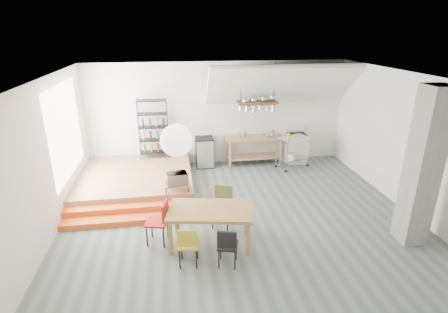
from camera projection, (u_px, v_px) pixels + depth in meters
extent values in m
plane|color=#515D5E|center=(239.00, 215.00, 8.21)|extent=(8.00, 8.00, 0.00)
cube|color=silver|center=(218.00, 114.00, 10.89)|extent=(8.00, 0.04, 3.20)
cube|color=silver|center=(47.00, 161.00, 7.08)|extent=(0.04, 7.00, 3.20)
cube|color=silver|center=(406.00, 142.00, 8.22)|extent=(0.04, 7.00, 3.20)
cube|color=white|center=(241.00, 77.00, 7.09)|extent=(8.00, 7.00, 0.02)
cube|color=white|center=(281.00, 85.00, 10.26)|extent=(4.40, 1.44, 1.32)
cube|color=white|center=(66.00, 131.00, 8.41)|extent=(0.02, 2.50, 2.20)
cube|color=#8B6545|center=(136.00, 179.00, 9.64)|extent=(3.00, 3.00, 0.40)
cube|color=#E3581A|center=(130.00, 220.00, 7.88)|extent=(3.00, 0.35, 0.13)
cube|color=#E3581A|center=(131.00, 210.00, 8.18)|extent=(3.00, 0.35, 0.27)
cube|color=slate|center=(423.00, 168.00, 6.73)|extent=(0.50, 0.50, 3.20)
cube|color=#8B6545|center=(254.00, 138.00, 10.98)|extent=(1.80, 0.60, 0.06)
cube|color=#8B6545|center=(254.00, 157.00, 11.20)|extent=(1.70, 0.55, 0.04)
cube|color=#8B6545|center=(277.00, 148.00, 11.45)|extent=(0.06, 0.06, 0.86)
cube|color=#8B6545|center=(228.00, 150.00, 11.22)|extent=(0.06, 0.06, 0.86)
cube|color=#8B6545|center=(281.00, 152.00, 11.04)|extent=(0.06, 0.06, 0.86)
cube|color=#8B6545|center=(230.00, 155.00, 10.81)|extent=(0.06, 0.06, 0.86)
cube|color=white|center=(296.00, 148.00, 11.32)|extent=(0.60, 0.60, 0.90)
cube|color=black|center=(297.00, 135.00, 11.16)|extent=(0.58, 0.58, 0.03)
cube|color=white|center=(295.00, 128.00, 11.37)|extent=(0.60, 0.05, 0.25)
cylinder|color=black|center=(300.00, 132.00, 11.30)|extent=(0.18, 0.18, 0.02)
cylinder|color=black|center=(292.00, 133.00, 11.26)|extent=(0.18, 0.18, 0.02)
cylinder|color=black|center=(303.00, 135.00, 11.04)|extent=(0.18, 0.18, 0.02)
cylinder|color=black|center=(295.00, 135.00, 11.00)|extent=(0.18, 0.18, 0.02)
cube|color=#43271B|center=(257.00, 102.00, 10.38)|extent=(1.20, 0.50, 0.05)
cylinder|color=black|center=(241.00, 83.00, 10.11)|extent=(0.02, 0.02, 1.15)
cylinder|color=black|center=(274.00, 82.00, 10.25)|extent=(0.02, 0.02, 1.15)
cylinder|color=silver|center=(241.00, 108.00, 10.31)|extent=(0.16, 0.16, 0.12)
cylinder|color=silver|center=(248.00, 108.00, 10.35)|extent=(0.20, 0.20, 0.16)
cylinder|color=silver|center=(254.00, 109.00, 10.38)|extent=(0.16, 0.16, 0.20)
cylinder|color=silver|center=(261.00, 107.00, 10.40)|extent=(0.20, 0.20, 0.12)
cylinder|color=silver|center=(267.00, 108.00, 10.43)|extent=(0.16, 0.16, 0.16)
cylinder|color=silver|center=(274.00, 108.00, 10.47)|extent=(0.20, 0.20, 0.20)
cylinder|color=black|center=(168.00, 126.00, 10.66)|extent=(0.02, 0.02, 1.80)
cylinder|color=black|center=(140.00, 127.00, 10.54)|extent=(0.02, 0.02, 1.80)
cylinder|color=black|center=(168.00, 130.00, 10.33)|extent=(0.02, 0.02, 1.80)
cylinder|color=black|center=(139.00, 131.00, 10.21)|extent=(0.02, 0.02, 1.80)
cube|color=black|center=(155.00, 152.00, 10.70)|extent=(0.88, 0.38, 0.02)
cube|color=black|center=(154.00, 140.00, 10.56)|extent=(0.88, 0.38, 0.02)
cube|color=black|center=(153.00, 127.00, 10.42)|extent=(0.88, 0.38, 0.02)
cube|color=black|center=(152.00, 114.00, 10.28)|extent=(0.88, 0.38, 0.02)
cube|color=black|center=(151.00, 100.00, 10.14)|extent=(0.88, 0.38, 0.03)
cylinder|color=#2F732E|center=(155.00, 148.00, 10.65)|extent=(0.07, 0.07, 0.24)
cylinder|color=#9A6319|center=(154.00, 135.00, 10.51)|extent=(0.07, 0.07, 0.24)
cylinder|color=maroon|center=(153.00, 122.00, 10.37)|extent=(0.07, 0.07, 0.24)
cube|color=#8B6545|center=(177.00, 184.00, 8.51)|extent=(0.60, 0.40, 0.03)
cylinder|color=black|center=(188.00, 184.00, 8.74)|extent=(0.02, 0.02, 0.13)
cylinder|color=black|center=(166.00, 185.00, 8.66)|extent=(0.02, 0.02, 0.13)
cylinder|color=black|center=(189.00, 190.00, 8.42)|extent=(0.02, 0.02, 0.13)
cylinder|color=black|center=(166.00, 191.00, 8.35)|extent=(0.02, 0.02, 0.13)
sphere|color=white|center=(176.00, 140.00, 6.40)|extent=(0.60, 0.60, 0.60)
cube|color=olive|center=(210.00, 211.00, 6.89)|extent=(1.79, 1.20, 0.06)
cube|color=olive|center=(247.00, 218.00, 7.37)|extent=(0.08, 0.08, 0.72)
cube|color=olive|center=(177.00, 217.00, 7.41)|extent=(0.08, 0.08, 0.72)
cube|color=olive|center=(248.00, 239.00, 6.64)|extent=(0.08, 0.08, 0.72)
cube|color=olive|center=(170.00, 238.00, 6.67)|extent=(0.08, 0.08, 0.72)
cube|color=#B39A1E|center=(188.00, 244.00, 6.38)|extent=(0.43, 0.43, 0.04)
cube|color=#B39A1E|center=(187.00, 238.00, 6.14)|extent=(0.36, 0.09, 0.33)
cylinder|color=black|center=(180.00, 259.00, 6.32)|extent=(0.03, 0.03, 0.41)
cylinder|color=black|center=(196.00, 259.00, 6.32)|extent=(0.03, 0.03, 0.41)
cylinder|color=black|center=(182.00, 249.00, 6.60)|extent=(0.03, 0.03, 0.41)
cylinder|color=black|center=(197.00, 249.00, 6.60)|extent=(0.03, 0.03, 0.41)
cube|color=black|center=(228.00, 245.00, 6.37)|extent=(0.45, 0.45, 0.04)
cube|color=black|center=(227.00, 240.00, 6.14)|extent=(0.35, 0.12, 0.32)
cylinder|color=black|center=(219.00, 259.00, 6.32)|extent=(0.03, 0.03, 0.40)
cylinder|color=black|center=(235.00, 260.00, 6.29)|extent=(0.03, 0.03, 0.40)
cylinder|color=black|center=(221.00, 250.00, 6.59)|extent=(0.03, 0.03, 0.40)
cylinder|color=black|center=(236.00, 251.00, 6.56)|extent=(0.03, 0.03, 0.40)
cube|color=olive|center=(222.00, 207.00, 7.61)|extent=(0.54, 0.54, 0.04)
cube|color=olive|center=(224.00, 193.00, 7.69)|extent=(0.38, 0.18, 0.36)
cylinder|color=black|center=(231.00, 214.00, 7.81)|extent=(0.03, 0.03, 0.46)
cylinder|color=black|center=(216.00, 212.00, 7.88)|extent=(0.03, 0.03, 0.46)
cylinder|color=black|center=(228.00, 221.00, 7.50)|extent=(0.03, 0.03, 0.46)
cylinder|color=black|center=(213.00, 220.00, 7.57)|extent=(0.03, 0.03, 0.46)
cube|color=red|center=(157.00, 222.00, 7.01)|extent=(0.51, 0.51, 0.04)
cube|color=red|center=(165.00, 211.00, 6.90)|extent=(0.14, 0.40, 0.37)
cylinder|color=black|center=(164.00, 237.00, 6.92)|extent=(0.03, 0.03, 0.46)
cylinder|color=black|center=(168.00, 228.00, 7.24)|extent=(0.03, 0.03, 0.46)
cylinder|color=black|center=(147.00, 237.00, 6.95)|extent=(0.03, 0.03, 0.46)
cylinder|color=black|center=(152.00, 227.00, 7.27)|extent=(0.03, 0.03, 0.46)
cube|color=silver|center=(294.00, 138.00, 10.69)|extent=(1.10, 0.88, 0.04)
cube|color=silver|center=(292.00, 157.00, 10.91)|extent=(1.10, 0.88, 0.03)
cylinder|color=silver|center=(298.00, 148.00, 11.27)|extent=(0.03, 0.03, 0.92)
sphere|color=black|center=(297.00, 161.00, 11.42)|extent=(0.09, 0.09, 0.09)
cylinder|color=silver|center=(276.00, 153.00, 10.82)|extent=(0.03, 0.03, 0.92)
sphere|color=black|center=(276.00, 166.00, 10.97)|extent=(0.09, 0.09, 0.09)
cylinder|color=silver|center=(309.00, 152.00, 10.89)|extent=(0.03, 0.03, 0.92)
sphere|color=black|center=(307.00, 165.00, 11.05)|extent=(0.09, 0.09, 0.09)
cylinder|color=silver|center=(287.00, 158.00, 10.44)|extent=(0.03, 0.03, 0.92)
sphere|color=black|center=(286.00, 171.00, 10.60)|extent=(0.09, 0.09, 0.09)
cube|color=black|center=(205.00, 152.00, 10.94)|extent=(0.55, 0.55, 0.93)
imported|color=beige|center=(177.00, 178.00, 8.46)|extent=(0.55, 0.42, 0.28)
imported|color=silver|center=(268.00, 136.00, 10.97)|extent=(0.25, 0.25, 0.06)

